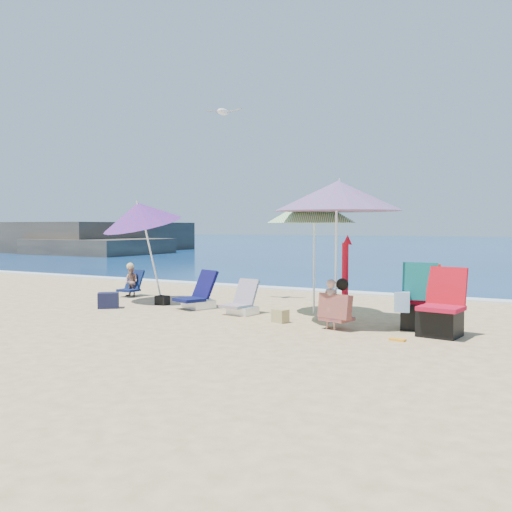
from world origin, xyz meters
The scene contains 19 objects.
ground centered at (0.00, 0.00, 0.00)m, with size 120.00×120.00×0.00m.
sea centered at (0.00, 45.00, -0.05)m, with size 120.00×80.00×0.12m.
foam centered at (0.00, 5.10, 0.02)m, with size 120.00×0.50×0.04m.
headland centered at (-27.29, 19.73, 0.57)m, with size 20.50×11.50×2.60m.
umbrella_turquoise centered at (1.43, 0.74, 2.17)m, with size 2.59×2.59×2.46m.
umbrella_striped centered at (0.58, 1.54, 1.96)m, with size 2.10×2.10×2.24m.
umbrella_blue centered at (-3.30, 1.25, 1.92)m, with size 2.19×2.24×2.35m.
furled_umbrella centered at (1.44, 1.10, 0.83)m, with size 0.22×0.20×1.51m.
chair_navy centered at (-1.71, 1.13, 0.20)m, with size 0.78×0.92×0.77m.
chair_rainbow centered at (-0.54, 0.88, 0.17)m, with size 0.63×0.69×0.65m.
camp_chair_left centered at (3.19, 0.45, 0.31)m, with size 0.69×0.74×1.04m.
camp_chair_right centered at (2.77, 0.90, 0.39)m, with size 0.67×0.89×1.09m.
person_center centered at (1.57, 0.21, 0.40)m, with size 0.59×0.52×0.82m.
person_left centered at (-4.20, 1.95, 0.36)m, with size 0.46×0.57×0.79m.
bag_navy_a centered at (-3.31, 0.25, 0.16)m, with size 0.50×0.49×0.32m.
bag_black_a centered at (-2.65, 1.15, 0.10)m, with size 0.28×0.21×0.20m.
bag_tan centered at (0.51, 0.40, 0.11)m, with size 0.31×0.26×0.23m.
orange_item centered at (2.71, -0.20, 0.02)m, with size 0.25×0.14×0.03m.
seagull centered at (-1.82, 2.26, 4.14)m, with size 0.80×0.40×0.14m.
Camera 1 is at (4.93, -8.38, 1.66)m, focal length 40.27 mm.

